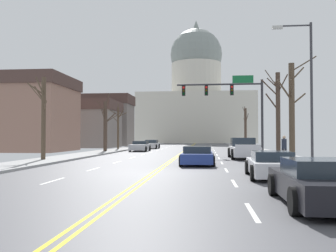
% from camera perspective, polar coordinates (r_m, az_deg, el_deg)
% --- Properties ---
extents(ground, '(20.00, 180.00, 0.20)m').
position_cam_1_polar(ground, '(17.42, -2.25, -7.30)').
color(ground, '#4C4C52').
extents(signal_gantry, '(7.91, 0.41, 7.21)m').
position_cam_1_polar(signal_gantry, '(34.35, 9.85, 4.43)').
color(signal_gantry, '#28282D').
rests_on(signal_gantry, ground).
extents(street_lamp_right, '(2.14, 0.24, 7.84)m').
position_cam_1_polar(street_lamp_right, '(21.52, 20.70, 6.57)').
color(street_lamp_right, '#333338').
rests_on(street_lamp_right, ground).
extents(capitol_building, '(30.14, 18.34, 33.18)m').
position_cam_1_polar(capitol_building, '(99.44, 4.41, 4.34)').
color(capitol_building, beige).
rests_on(capitol_building, ground).
extents(pickup_truck_near_00, '(2.28, 5.50, 1.63)m').
position_cam_1_polar(pickup_truck_near_00, '(29.57, 11.67, -3.56)').
color(pickup_truck_near_00, silver).
rests_on(pickup_truck_near_00, ground).
extents(sedan_near_01, '(2.08, 4.36, 1.14)m').
position_cam_1_polar(sedan_near_01, '(22.56, 4.58, -4.66)').
color(sedan_near_01, navy).
rests_on(sedan_near_01, ground).
extents(sedan_near_02, '(2.04, 4.39, 1.13)m').
position_cam_1_polar(sedan_near_02, '(16.12, 15.72, -5.86)').
color(sedan_near_02, silver).
rests_on(sedan_near_02, ground).
extents(sedan_near_03, '(2.10, 4.53, 1.17)m').
position_cam_1_polar(sedan_near_03, '(10.18, 22.52, -8.21)').
color(sedan_near_03, black).
rests_on(sedan_near_03, ground).
extents(sedan_oncoming_00, '(2.05, 4.54, 1.19)m').
position_cam_1_polar(sedan_oncoming_00, '(42.99, -4.35, -3.17)').
color(sedan_oncoming_00, silver).
rests_on(sedan_oncoming_00, ground).
extents(sedan_oncoming_01, '(2.09, 4.28, 1.23)m').
position_cam_1_polar(sedan_oncoming_01, '(51.90, -2.60, -2.90)').
color(sedan_oncoming_01, silver).
rests_on(sedan_oncoming_01, ground).
extents(flank_building_00, '(11.89, 9.18, 7.30)m').
position_cam_1_polar(flank_building_00, '(59.48, -13.51, 0.32)').
color(flank_building_00, slate).
rests_on(flank_building_00, ground).
extents(flank_building_01, '(8.72, 7.12, 9.36)m').
position_cam_1_polar(flank_building_01, '(69.05, -9.20, 0.90)').
color(flank_building_01, slate).
rests_on(flank_building_01, ground).
extents(flank_building_02, '(10.59, 9.46, 8.74)m').
position_cam_1_polar(flank_building_02, '(46.12, -21.29, 1.83)').
color(flank_building_02, '#8C6656').
rests_on(flank_building_02, ground).
extents(bare_tree_00, '(2.49, 1.89, 6.55)m').
position_cam_1_polar(bare_tree_00, '(24.18, 18.72, 2.41)').
color(bare_tree_00, '#4C3D2D').
rests_on(bare_tree_00, ground).
extents(bare_tree_01, '(1.83, 2.63, 5.74)m').
position_cam_1_polar(bare_tree_01, '(26.96, -18.84, 1.59)').
color(bare_tree_01, '#4C3D2D').
rests_on(bare_tree_01, ground).
extents(bare_tree_02, '(1.95, 1.76, 6.58)m').
position_cam_1_polar(bare_tree_02, '(28.86, 16.68, 2.02)').
color(bare_tree_02, '#423328').
rests_on(bare_tree_02, ground).
extents(bare_tree_03, '(2.42, 1.89, 5.80)m').
position_cam_1_polar(bare_tree_03, '(47.81, -7.75, 0.01)').
color(bare_tree_03, '#4C3D2D').
rests_on(bare_tree_03, ground).
extents(bare_tree_04, '(0.85, 2.32, 6.38)m').
position_cam_1_polar(bare_tree_04, '(59.02, 11.95, -0.12)').
color(bare_tree_04, '#423328').
rests_on(bare_tree_04, ground).
extents(bare_tree_05, '(2.63, 2.13, 6.48)m').
position_cam_1_polar(bare_tree_05, '(40.80, -9.71, 0.25)').
color(bare_tree_05, '#423328').
rests_on(bare_tree_05, ground).
extents(pedestrian_00, '(0.35, 0.34, 1.65)m').
position_cam_1_polar(pedestrian_00, '(26.25, 17.61, -3.05)').
color(pedestrian_00, black).
rests_on(pedestrian_00, ground).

